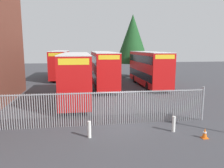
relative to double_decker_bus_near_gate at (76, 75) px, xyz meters
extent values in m
plane|color=#3D3D42|center=(2.99, 0.80, -2.42)|extent=(100.00, 100.00, 0.00)
cylinder|color=gray|center=(-4.34, -7.20, -1.32)|extent=(0.06, 0.06, 2.20)
cylinder|color=gray|center=(-4.20, -7.20, -1.32)|extent=(0.06, 0.06, 2.20)
cylinder|color=gray|center=(-4.06, -7.20, -1.32)|extent=(0.06, 0.06, 2.20)
cylinder|color=gray|center=(-3.92, -7.20, -1.32)|extent=(0.06, 0.06, 2.20)
cylinder|color=gray|center=(-3.78, -7.20, -1.32)|extent=(0.06, 0.06, 2.20)
cylinder|color=gray|center=(-3.64, -7.20, -1.32)|extent=(0.06, 0.06, 2.20)
cylinder|color=gray|center=(-3.50, -7.20, -1.32)|extent=(0.06, 0.06, 2.20)
cylinder|color=gray|center=(-3.36, -7.20, -1.32)|extent=(0.06, 0.06, 2.20)
cylinder|color=gray|center=(-3.22, -7.20, -1.32)|extent=(0.06, 0.06, 2.20)
cylinder|color=gray|center=(-3.08, -7.20, -1.32)|extent=(0.06, 0.06, 2.20)
cylinder|color=gray|center=(-2.94, -7.20, -1.32)|extent=(0.06, 0.06, 2.20)
cylinder|color=gray|center=(-2.80, -7.20, -1.32)|extent=(0.06, 0.06, 2.20)
cylinder|color=gray|center=(-2.66, -7.20, -1.32)|extent=(0.06, 0.06, 2.20)
cylinder|color=gray|center=(-2.52, -7.20, -1.32)|extent=(0.06, 0.06, 2.20)
cylinder|color=gray|center=(-2.38, -7.20, -1.32)|extent=(0.06, 0.06, 2.20)
cylinder|color=gray|center=(-2.24, -7.20, -1.32)|extent=(0.06, 0.06, 2.20)
cylinder|color=gray|center=(-2.10, -7.20, -1.32)|extent=(0.06, 0.06, 2.20)
cylinder|color=gray|center=(-1.96, -7.20, -1.32)|extent=(0.06, 0.06, 2.20)
cylinder|color=gray|center=(-1.82, -7.20, -1.32)|extent=(0.06, 0.06, 2.20)
cylinder|color=gray|center=(-1.68, -7.20, -1.32)|extent=(0.06, 0.06, 2.20)
cylinder|color=gray|center=(-1.54, -7.20, -1.32)|extent=(0.06, 0.06, 2.20)
cylinder|color=gray|center=(-1.40, -7.20, -1.32)|extent=(0.06, 0.06, 2.20)
cylinder|color=gray|center=(-1.26, -7.20, -1.32)|extent=(0.06, 0.06, 2.20)
cylinder|color=gray|center=(-1.12, -7.20, -1.32)|extent=(0.06, 0.06, 2.20)
cylinder|color=gray|center=(-0.98, -7.20, -1.32)|extent=(0.06, 0.06, 2.20)
cylinder|color=gray|center=(-0.84, -7.20, -1.32)|extent=(0.06, 0.06, 2.20)
cylinder|color=gray|center=(-0.70, -7.20, -1.32)|extent=(0.06, 0.06, 2.20)
cylinder|color=gray|center=(-0.56, -7.20, -1.32)|extent=(0.06, 0.06, 2.20)
cylinder|color=gray|center=(-0.42, -7.20, -1.32)|extent=(0.06, 0.06, 2.20)
cylinder|color=gray|center=(-0.28, -7.20, -1.32)|extent=(0.06, 0.06, 2.20)
cylinder|color=gray|center=(-0.14, -7.20, -1.32)|extent=(0.06, 0.06, 2.20)
cylinder|color=gray|center=(0.00, -7.20, -1.32)|extent=(0.06, 0.06, 2.20)
cylinder|color=gray|center=(0.14, -7.20, -1.32)|extent=(0.06, 0.06, 2.20)
cylinder|color=gray|center=(0.28, -7.20, -1.32)|extent=(0.06, 0.06, 2.20)
cylinder|color=gray|center=(0.42, -7.20, -1.32)|extent=(0.06, 0.06, 2.20)
cylinder|color=gray|center=(0.56, -7.20, -1.32)|extent=(0.06, 0.06, 2.20)
cylinder|color=gray|center=(0.70, -7.20, -1.32)|extent=(0.06, 0.06, 2.20)
cylinder|color=gray|center=(0.84, -7.20, -1.32)|extent=(0.06, 0.06, 2.20)
cylinder|color=gray|center=(0.98, -7.20, -1.32)|extent=(0.06, 0.06, 2.20)
cylinder|color=gray|center=(1.12, -7.20, -1.32)|extent=(0.06, 0.06, 2.20)
cylinder|color=gray|center=(1.26, -7.20, -1.32)|extent=(0.06, 0.06, 2.20)
cylinder|color=gray|center=(1.40, -7.20, -1.32)|extent=(0.06, 0.06, 2.20)
cylinder|color=gray|center=(1.54, -7.20, -1.32)|extent=(0.06, 0.06, 2.20)
cylinder|color=gray|center=(1.68, -7.20, -1.32)|extent=(0.06, 0.06, 2.20)
cylinder|color=gray|center=(1.82, -7.20, -1.32)|extent=(0.06, 0.06, 2.20)
cylinder|color=gray|center=(1.96, -7.20, -1.32)|extent=(0.06, 0.06, 2.20)
cylinder|color=gray|center=(2.10, -7.20, -1.32)|extent=(0.06, 0.06, 2.20)
cylinder|color=gray|center=(2.24, -7.20, -1.32)|extent=(0.06, 0.06, 2.20)
cylinder|color=gray|center=(2.38, -7.20, -1.32)|extent=(0.06, 0.06, 2.20)
cylinder|color=gray|center=(2.52, -7.20, -1.32)|extent=(0.06, 0.06, 2.20)
cylinder|color=gray|center=(2.66, -7.20, -1.32)|extent=(0.06, 0.06, 2.20)
cylinder|color=gray|center=(2.80, -7.20, -1.32)|extent=(0.06, 0.06, 2.20)
cylinder|color=gray|center=(2.94, -7.20, -1.32)|extent=(0.06, 0.06, 2.20)
cylinder|color=gray|center=(3.08, -7.20, -1.32)|extent=(0.06, 0.06, 2.20)
cylinder|color=gray|center=(3.22, -7.20, -1.32)|extent=(0.06, 0.06, 2.20)
cylinder|color=gray|center=(3.36, -7.20, -1.32)|extent=(0.06, 0.06, 2.20)
cylinder|color=gray|center=(3.50, -7.20, -1.32)|extent=(0.06, 0.06, 2.20)
cylinder|color=gray|center=(3.65, -7.20, -1.32)|extent=(0.06, 0.06, 2.20)
cylinder|color=gray|center=(3.79, -7.20, -1.32)|extent=(0.06, 0.06, 2.20)
cylinder|color=gray|center=(3.93, -7.20, -1.32)|extent=(0.06, 0.06, 2.20)
cylinder|color=gray|center=(4.07, -7.20, -1.32)|extent=(0.06, 0.06, 2.20)
cylinder|color=gray|center=(4.21, -7.20, -1.32)|extent=(0.06, 0.06, 2.20)
cylinder|color=gray|center=(4.35, -7.20, -1.32)|extent=(0.06, 0.06, 2.20)
cylinder|color=gray|center=(4.49, -7.20, -1.32)|extent=(0.06, 0.06, 2.20)
cylinder|color=gray|center=(4.63, -7.20, -1.32)|extent=(0.06, 0.06, 2.20)
cylinder|color=gray|center=(4.77, -7.20, -1.32)|extent=(0.06, 0.06, 2.20)
cylinder|color=gray|center=(4.91, -7.20, -1.32)|extent=(0.06, 0.06, 2.20)
cylinder|color=gray|center=(5.05, -7.20, -1.32)|extent=(0.06, 0.06, 2.20)
cylinder|color=gray|center=(5.19, -7.20, -1.32)|extent=(0.06, 0.06, 2.20)
cylinder|color=gray|center=(5.33, -7.20, -1.32)|extent=(0.06, 0.06, 2.20)
cylinder|color=gray|center=(5.47, -7.20, -1.32)|extent=(0.06, 0.06, 2.20)
cylinder|color=gray|center=(5.61, -7.20, -1.32)|extent=(0.06, 0.06, 2.20)
cylinder|color=gray|center=(5.75, -7.20, -1.32)|extent=(0.06, 0.06, 2.20)
cylinder|color=gray|center=(5.89, -7.20, -1.32)|extent=(0.06, 0.06, 2.20)
cylinder|color=gray|center=(6.03, -7.20, -1.32)|extent=(0.06, 0.06, 2.20)
cylinder|color=gray|center=(6.17, -7.20, -1.32)|extent=(0.06, 0.06, 2.20)
cylinder|color=gray|center=(6.31, -7.20, -1.32)|extent=(0.06, 0.06, 2.20)
cylinder|color=gray|center=(6.45, -7.20, -1.32)|extent=(0.06, 0.06, 2.20)
cylinder|color=gray|center=(6.59, -7.20, -1.32)|extent=(0.06, 0.06, 2.20)
cylinder|color=gray|center=(6.73, -7.20, -1.32)|extent=(0.06, 0.06, 2.20)
cylinder|color=gray|center=(6.87, -7.20, -1.32)|extent=(0.06, 0.06, 2.20)
cylinder|color=gray|center=(7.01, -7.20, -1.32)|extent=(0.06, 0.06, 2.20)
cylinder|color=gray|center=(7.15, -7.20, -1.32)|extent=(0.06, 0.06, 2.20)
cylinder|color=gray|center=(7.29, -7.20, -1.32)|extent=(0.06, 0.06, 2.20)
cylinder|color=gray|center=(7.43, -7.20, -1.32)|extent=(0.06, 0.06, 2.20)
cylinder|color=gray|center=(7.57, -7.20, -1.32)|extent=(0.06, 0.06, 2.20)
cylinder|color=gray|center=(7.71, -7.20, -1.32)|extent=(0.06, 0.06, 2.20)
cylinder|color=gray|center=(7.85, -7.20, -1.32)|extent=(0.06, 0.06, 2.20)
cylinder|color=gray|center=(7.99, -7.20, -1.32)|extent=(0.06, 0.06, 2.20)
cylinder|color=gray|center=(8.13, -7.20, -1.32)|extent=(0.06, 0.06, 2.20)
cylinder|color=gray|center=(8.27, -7.20, -1.32)|extent=(0.06, 0.06, 2.20)
cylinder|color=gray|center=(8.41, -7.20, -1.32)|extent=(0.06, 0.06, 2.20)
cylinder|color=gray|center=(8.55, -7.20, -1.32)|extent=(0.06, 0.06, 2.20)
cylinder|color=gray|center=(8.69, -7.20, -1.32)|extent=(0.06, 0.06, 2.20)
cylinder|color=gray|center=(1.54, -7.20, -0.30)|extent=(14.30, 0.07, 0.07)
cylinder|color=gray|center=(8.69, -7.20, -1.25)|extent=(0.14, 0.14, 2.35)
cube|color=red|center=(0.00, 0.01, -0.07)|extent=(2.50, 10.80, 4.00)
cube|color=black|center=(0.00, 0.01, -0.87)|extent=(2.54, 10.37, 0.90)
cube|color=black|center=(0.00, 0.01, 1.13)|extent=(2.54, 10.37, 0.90)
cube|color=yellow|center=(0.00, -5.34, 1.58)|extent=(2.12, 0.12, 0.44)
cube|color=silver|center=(0.00, 0.01, 1.96)|extent=(2.50, 10.80, 0.08)
cylinder|color=black|center=(-1.10, -3.34, -1.90)|extent=(0.30, 1.04, 1.04)
cylinder|color=black|center=(1.10, -3.34, -1.90)|extent=(0.30, 1.04, 1.04)
cylinder|color=black|center=(-1.10, 2.98, -1.90)|extent=(0.30, 1.04, 1.04)
cylinder|color=black|center=(1.10, 2.98, -1.90)|extent=(0.30, 1.04, 1.04)
cube|color=red|center=(3.30, 6.28, -0.07)|extent=(2.50, 10.80, 4.00)
cube|color=black|center=(3.30, 6.28, -0.87)|extent=(2.54, 10.37, 0.90)
cube|color=black|center=(3.30, 6.28, 1.13)|extent=(2.54, 10.37, 0.90)
cube|color=yellow|center=(3.30, 0.93, 1.58)|extent=(2.12, 0.12, 0.44)
cube|color=silver|center=(3.30, 6.28, 1.96)|extent=(2.50, 10.80, 0.08)
cylinder|color=black|center=(2.20, 2.93, -1.90)|extent=(0.30, 1.04, 1.04)
cylinder|color=black|center=(4.40, 2.93, -1.90)|extent=(0.30, 1.04, 1.04)
cylinder|color=black|center=(2.20, 9.25, -1.90)|extent=(0.30, 1.04, 1.04)
cylinder|color=black|center=(4.40, 9.25, -1.90)|extent=(0.30, 1.04, 1.04)
cube|color=red|center=(9.21, 6.55, -0.07)|extent=(2.50, 10.80, 4.00)
cube|color=black|center=(9.21, 6.55, -0.87)|extent=(2.54, 10.37, 0.90)
cube|color=black|center=(9.21, 6.55, 1.13)|extent=(2.54, 10.37, 0.90)
cube|color=yellow|center=(9.21, 1.20, 1.58)|extent=(2.12, 0.12, 0.44)
cube|color=silver|center=(9.21, 6.55, 1.96)|extent=(2.50, 10.80, 0.08)
cylinder|color=black|center=(8.11, 3.20, -1.90)|extent=(0.30, 1.04, 1.04)
cylinder|color=black|center=(10.31, 3.20, -1.90)|extent=(0.30, 1.04, 1.04)
cylinder|color=black|center=(8.11, 9.52, -1.90)|extent=(0.30, 1.04, 1.04)
cylinder|color=black|center=(10.31, 9.52, -1.90)|extent=(0.30, 1.04, 1.04)
cube|color=red|center=(-2.73, 15.40, -0.07)|extent=(2.50, 10.80, 4.00)
cube|color=black|center=(-2.73, 15.40, -0.87)|extent=(2.54, 10.37, 0.90)
cube|color=black|center=(-2.73, 15.40, 1.13)|extent=(2.54, 10.37, 0.90)
cube|color=yellow|center=(-2.73, 10.05, 1.58)|extent=(2.12, 0.12, 0.44)
cube|color=silver|center=(-2.73, 15.40, 1.96)|extent=(2.50, 10.80, 0.08)
cylinder|color=black|center=(-3.83, 12.05, -1.90)|extent=(0.30, 1.04, 1.04)
cylinder|color=black|center=(-1.63, 12.05, -1.90)|extent=(0.30, 1.04, 1.04)
cylinder|color=black|center=(-3.83, 18.37, -1.90)|extent=(0.30, 1.04, 1.04)
cylinder|color=black|center=(-1.63, 18.37, -1.90)|extent=(0.30, 1.04, 1.04)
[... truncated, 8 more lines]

